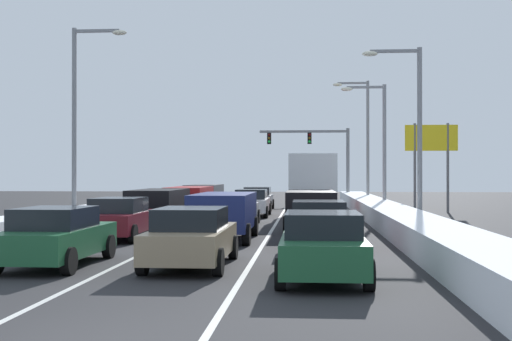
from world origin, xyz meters
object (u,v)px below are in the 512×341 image
at_px(suv_navy_center_lane_second, 224,212).
at_px(roadside_sign_right, 431,147).
at_px(sedan_tan_center_lane_nearest, 192,237).
at_px(street_lamp_left_mid, 81,108).
at_px(sedan_green_left_lane_nearest, 56,236).
at_px(street_lamp_right_far, 363,132).
at_px(sedan_white_center_lane_fourth, 252,203).
at_px(suv_charcoal_left_lane_fifth, 204,195).
at_px(suv_black_right_lane_third, 311,207).
at_px(sedan_charcoal_right_lane_fifth, 307,198).
at_px(traffic_light_gantry, 320,149).
at_px(sedan_maroon_left_lane_second, 120,218).
at_px(sedan_maroon_right_lane_second, 319,224).
at_px(box_truck_right_lane_fourth, 312,183).
at_px(sedan_silver_center_lane_third, 236,209).
at_px(suv_black_left_lane_third, 159,204).
at_px(street_lamp_right_near, 411,119).
at_px(suv_red_left_lane_fourth, 189,199).
at_px(sedan_gray_center_lane_fifth, 258,198).
at_px(sedan_green_right_lane_nearest, 323,245).
at_px(street_lamp_right_mid, 378,136).

xyz_separation_m(suv_navy_center_lane_second, roadside_sign_right, (10.61, 17.79, 3.00)).
xyz_separation_m(sedan_tan_center_lane_nearest, street_lamp_left_mid, (-7.81, 13.91, 4.74)).
relative_size(sedan_green_left_lane_nearest, street_lamp_right_far, 0.49).
xyz_separation_m(sedan_white_center_lane_fourth, suv_charcoal_left_lane_fifth, (-3.59, 5.73, 0.25)).
bearing_deg(sedan_tan_center_lane_nearest, sedan_green_left_lane_nearest, -178.37).
distance_m(suv_black_right_lane_third, sedan_charcoal_right_lane_fifth, 16.05).
distance_m(suv_navy_center_lane_second, street_lamp_left_mid, 11.52).
bearing_deg(roadside_sign_right, sedan_green_left_lane_nearest, -119.81).
bearing_deg(suv_black_right_lane_third, suv_charcoal_left_lane_fifth, 114.17).
height_order(suv_charcoal_left_lane_fifth, traffic_light_gantry, traffic_light_gantry).
xyz_separation_m(sedan_tan_center_lane_nearest, sedan_maroon_left_lane_second, (-3.85, 6.80, 0.00)).
relative_size(sedan_maroon_right_lane_second, box_truck_right_lane_fourth, 0.62).
height_order(sedan_silver_center_lane_third, suv_black_left_lane_third, suv_black_left_lane_third).
distance_m(sedan_charcoal_right_lane_fifth, sedan_silver_center_lane_third, 13.58).
distance_m(sedan_green_left_lane_nearest, street_lamp_right_near, 17.75).
height_order(sedan_green_left_lane_nearest, street_lamp_right_near, street_lamp_right_near).
distance_m(suv_navy_center_lane_second, suv_red_left_lane_fourth, 12.29).
bearing_deg(street_lamp_right_near, sedan_maroon_left_lane_second, -150.99).
bearing_deg(suv_charcoal_left_lane_fifth, suv_black_right_lane_third, -65.83).
height_order(sedan_white_center_lane_fourth, suv_black_left_lane_third, suv_black_left_lane_third).
xyz_separation_m(sedan_green_left_lane_nearest, sedan_maroon_left_lane_second, (-0.34, 6.90, 0.00)).
bearing_deg(traffic_light_gantry, roadside_sign_right, -65.11).
bearing_deg(street_lamp_left_mid, sedan_tan_center_lane_nearest, -60.69).
xyz_separation_m(sedan_green_left_lane_nearest, suv_black_left_lane_third, (-0.22, 12.66, 0.25)).
xyz_separation_m(suv_navy_center_lane_second, street_lamp_left_mid, (-7.79, 7.20, 4.48)).
height_order(box_truck_right_lane_fourth, street_lamp_right_near, street_lamp_right_near).
xyz_separation_m(sedan_maroon_left_lane_second, roadside_sign_right, (14.44, 17.69, 3.25)).
height_order(sedan_maroon_right_lane_second, box_truck_right_lane_fourth, box_truck_right_lane_fourth).
bearing_deg(suv_black_right_lane_third, street_lamp_right_near, 30.45).
distance_m(sedan_charcoal_right_lane_fifth, suv_black_left_lane_third, 15.50).
height_order(sedan_tan_center_lane_nearest, suv_charcoal_left_lane_fifth, suv_charcoal_left_lane_fifth).
bearing_deg(sedan_silver_center_lane_third, sedan_maroon_left_lane_second, -118.13).
bearing_deg(sedan_maroon_left_lane_second, roadside_sign_right, 50.79).
relative_size(sedan_silver_center_lane_third, sedan_green_left_lane_nearest, 1.00).
bearing_deg(sedan_maroon_left_lane_second, suv_navy_center_lane_second, -1.43).
bearing_deg(sedan_gray_center_lane_fifth, box_truck_right_lane_fourth, -66.27).
height_order(sedan_gray_center_lane_fifth, street_lamp_right_near, street_lamp_right_near).
height_order(sedan_green_right_lane_nearest, suv_red_left_lane_fourth, suv_red_left_lane_fourth).
bearing_deg(street_lamp_right_far, sedan_gray_center_lane_fifth, -144.25).
relative_size(sedan_maroon_right_lane_second, sedan_tan_center_lane_nearest, 1.00).
xyz_separation_m(box_truck_right_lane_fourth, sedan_green_left_lane_nearest, (-6.73, -18.50, -1.14)).
height_order(sedan_maroon_left_lane_second, suv_charcoal_left_lane_fifth, suv_charcoal_left_lane_fifth).
height_order(suv_navy_center_lane_second, suv_black_left_lane_third, same).
height_order(sedan_charcoal_right_lane_fifth, sedan_gray_center_lane_fifth, same).
distance_m(box_truck_right_lane_fourth, sedan_maroon_left_lane_second, 13.63).
distance_m(suv_navy_center_lane_second, roadside_sign_right, 20.93).
distance_m(sedan_green_right_lane_nearest, sedan_gray_center_lane_fifth, 28.34).
relative_size(suv_navy_center_lane_second, suv_black_left_lane_third, 1.00).
bearing_deg(box_truck_right_lane_fourth, street_lamp_right_mid, 45.93).
distance_m(box_truck_right_lane_fourth, suv_red_left_lane_fourth, 6.70).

